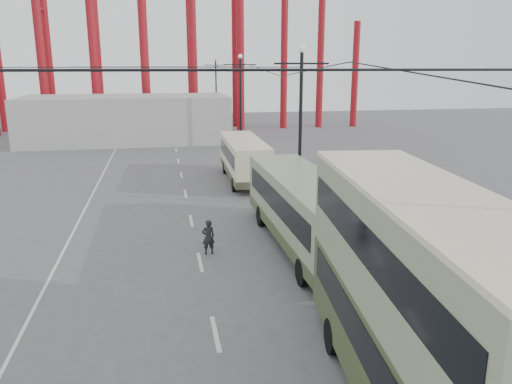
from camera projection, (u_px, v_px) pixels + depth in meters
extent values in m
cube|color=silver|center=(188.00, 206.00, 29.94)|extent=(0.15, 82.00, 0.01)
cube|color=silver|center=(287.00, 197.00, 32.05)|extent=(0.12, 120.00, 0.01)
cube|color=silver|center=(86.00, 207.00, 29.80)|extent=(0.12, 120.00, 0.01)
cylinder|color=black|center=(300.00, 131.00, 29.08)|extent=(0.20, 0.20, 9.00)
cylinder|color=black|center=(299.00, 201.00, 30.12)|extent=(0.44, 0.44, 0.50)
cube|color=black|center=(302.00, 63.00, 28.15)|extent=(3.20, 0.10, 0.10)
sphere|color=white|center=(302.00, 49.00, 27.96)|extent=(0.44, 0.44, 0.44)
cylinder|color=black|center=(241.00, 104.00, 50.03)|extent=(0.20, 0.20, 9.00)
cylinder|color=black|center=(241.00, 146.00, 51.08)|extent=(0.44, 0.44, 0.50)
cube|color=black|center=(240.00, 65.00, 49.10)|extent=(3.20, 0.10, 0.10)
sphere|color=white|center=(240.00, 56.00, 48.91)|extent=(0.44, 0.44, 0.44)
cylinder|color=black|center=(216.00, 93.00, 70.98)|extent=(0.20, 0.20, 9.00)
cylinder|color=black|center=(217.00, 123.00, 72.03)|extent=(0.44, 0.44, 0.50)
cube|color=black|center=(216.00, 65.00, 70.05)|extent=(3.20, 0.10, 0.10)
sphere|color=white|center=(216.00, 59.00, 69.86)|extent=(0.44, 0.44, 0.44)
cylinder|color=maroon|center=(37.00, 19.00, 58.18)|extent=(1.00, 1.00, 27.00)
cylinder|color=maroon|center=(45.00, 22.00, 61.99)|extent=(1.00, 1.00, 27.00)
cylinder|color=maroon|center=(285.00, 11.00, 64.23)|extent=(0.90, 0.90, 30.00)
cylinder|color=maroon|center=(321.00, 44.00, 66.12)|extent=(0.90, 0.90, 22.00)
cylinder|color=maroon|center=(355.00, 75.00, 68.01)|extent=(0.90, 0.90, 14.00)
cube|color=#ABABA5|center=(127.00, 119.00, 55.08)|extent=(22.00, 10.00, 5.00)
cube|color=#373F22|center=(414.00, 354.00, 11.48)|extent=(3.70, 10.64, 2.29)
cube|color=black|center=(415.00, 336.00, 11.36)|extent=(3.52, 8.57, 0.94)
cube|color=gray|center=(418.00, 302.00, 11.16)|extent=(3.72, 10.65, 0.31)
cube|color=gray|center=(423.00, 247.00, 10.84)|extent=(3.70, 10.64, 2.29)
cube|color=black|center=(424.00, 243.00, 10.82)|extent=(3.67, 10.03, 0.89)
cube|color=beige|center=(428.00, 194.00, 10.54)|extent=(3.72, 10.65, 0.13)
cylinder|color=black|center=(332.00, 336.00, 14.50)|extent=(0.40, 1.07, 1.04)
cylinder|color=black|center=(411.00, 333.00, 14.69)|extent=(0.40, 1.07, 1.04)
cube|color=gray|center=(304.00, 208.00, 22.64)|extent=(2.84, 11.86, 2.58)
cube|color=black|center=(304.00, 199.00, 22.54)|extent=(2.86, 10.57, 1.02)
cube|color=#373F22|center=(303.00, 230.00, 22.89)|extent=(2.87, 11.86, 0.54)
cube|color=gray|center=(304.00, 179.00, 22.31)|extent=(2.86, 11.86, 0.17)
cylinder|color=black|center=(262.00, 217.00, 25.90)|extent=(0.31, 1.08, 1.07)
cylinder|color=black|center=(307.00, 214.00, 26.37)|extent=(0.31, 1.08, 1.07)
cylinder|color=black|center=(301.00, 270.00, 19.16)|extent=(0.31, 1.08, 1.07)
cylinder|color=black|center=(360.00, 265.00, 19.64)|extent=(0.31, 1.08, 1.07)
cube|color=beige|center=(244.00, 158.00, 36.14)|extent=(2.66, 9.84, 2.35)
cube|color=black|center=(244.00, 152.00, 36.04)|extent=(2.67, 8.67, 0.93)
cube|color=#373F22|center=(244.00, 170.00, 36.36)|extent=(2.69, 9.84, 0.49)
cube|color=beige|center=(244.00, 141.00, 35.83)|extent=(2.68, 9.84, 0.16)
cylinder|color=black|center=(225.00, 168.00, 38.69)|extent=(0.30, 0.98, 0.98)
cylinder|color=black|center=(253.00, 167.00, 39.05)|extent=(0.30, 0.98, 0.98)
cylinder|color=black|center=(234.00, 184.00, 33.45)|extent=(0.30, 0.98, 0.98)
cylinder|color=black|center=(266.00, 183.00, 33.81)|extent=(0.30, 0.98, 0.98)
imported|color=black|center=(208.00, 237.00, 22.12)|extent=(0.63, 0.47, 1.58)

